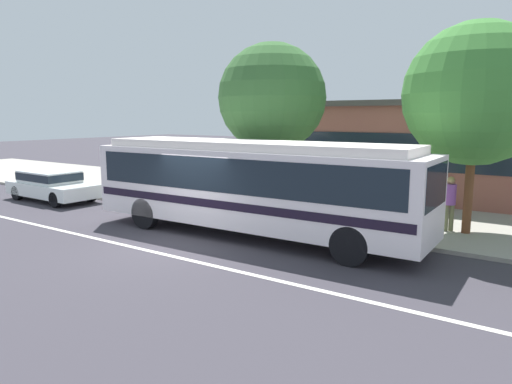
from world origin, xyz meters
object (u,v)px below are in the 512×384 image
Objects in this scene: pedestrian_standing_by_tree at (450,199)px; pedestrian_waiting_near_sign at (188,179)px; pedestrian_walking_along_curb at (402,198)px; street_tree_near_stop at (272,98)px; transit_bus at (251,182)px; street_tree_mid_block at (476,94)px; bus_stop_sign at (390,181)px; sedan_behind_bus at (52,184)px.

pedestrian_waiting_near_sign is at bearing -172.99° from pedestrian_standing_by_tree.
street_tree_near_stop is at bearing 173.87° from pedestrian_walking_along_curb.
street_tree_mid_block is at bearing 33.46° from transit_bus.
pedestrian_standing_by_tree is 0.27× the size of street_tree_near_stop.
bus_stop_sign is at bearing -2.92° from pedestrian_waiting_near_sign.
pedestrian_walking_along_curb is at bearing 11.09° from sedan_behind_bus.
pedestrian_waiting_near_sign is at bearing 177.08° from bus_stop_sign.
sedan_behind_bus is at bearing -159.88° from street_tree_near_stop.
street_tree_near_stop is at bearing -178.68° from street_tree_mid_block.
sedan_behind_bus is 0.72× the size of street_tree_mid_block.
transit_bus is 5.35m from pedestrian_waiting_near_sign.
pedestrian_walking_along_curb is at bearing 38.12° from transit_bus.
street_tree_mid_block reaches higher than pedestrian_waiting_near_sign.
sedan_behind_bus is at bearing -167.66° from street_tree_mid_block.
bus_stop_sign is (-0.09, -0.96, 0.63)m from pedestrian_walking_along_curb.
pedestrian_standing_by_tree is at bearing 50.02° from bus_stop_sign.
transit_bus is 4.07m from bus_stop_sign.
transit_bus is at bearing -151.79° from bus_stop_sign.
street_tree_mid_block is (5.45, 3.60, 2.57)m from transit_bus.
pedestrian_walking_along_curb is 3.66m from street_tree_mid_block.
bus_stop_sign is (8.36, -0.43, 0.63)m from pedestrian_waiting_near_sign.
pedestrian_walking_along_curb is 6.07m from street_tree_near_stop.
bus_stop_sign is (-1.36, -1.62, 0.65)m from pedestrian_standing_by_tree.
street_tree_near_stop is (9.17, 3.36, 3.58)m from sedan_behind_bus.
sedan_behind_bus is 6.30m from pedestrian_waiting_near_sign.
transit_bus is 10.68m from sedan_behind_bus.
pedestrian_standing_by_tree is at bearing -173.82° from street_tree_mid_block.
pedestrian_waiting_near_sign is 0.28× the size of street_tree_mid_block.
pedestrian_standing_by_tree is at bearing 0.94° from street_tree_near_stop.
street_tree_mid_block is (16.08, 3.52, 3.53)m from sedan_behind_bus.
bus_stop_sign is at bearing -95.53° from pedestrian_walking_along_curb.
street_tree_mid_block is at bearing 6.97° from pedestrian_waiting_near_sign.
pedestrian_walking_along_curb is at bearing -6.13° from street_tree_near_stop.
bus_stop_sign reaches higher than sedan_behind_bus.
transit_bus is 6.21× the size of pedestrian_walking_along_curb.
pedestrian_standing_by_tree is 7.17m from street_tree_near_stop.
pedestrian_standing_by_tree is at bearing 35.63° from transit_bus.
bus_stop_sign reaches higher than pedestrian_standing_by_tree.
street_tree_mid_block is (10.22, 1.25, 3.13)m from pedestrian_waiting_near_sign.
bus_stop_sign is at bearing 28.21° from transit_bus.
pedestrian_walking_along_curb is at bearing -158.05° from street_tree_mid_block.
pedestrian_standing_by_tree is at bearing 7.01° from pedestrian_waiting_near_sign.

